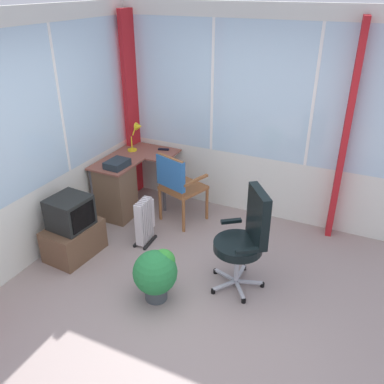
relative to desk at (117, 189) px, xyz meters
name	(u,v)px	position (x,y,z in m)	size (l,w,h in m)	color
ground	(187,309)	(-1.21, -1.62, -0.44)	(5.14, 4.81, 0.06)	gray
north_window_panel	(16,150)	(-1.21, 0.32, 0.92)	(4.14, 0.07, 2.67)	silver
east_window_panel	(259,119)	(0.89, -1.62, 0.92)	(0.07, 3.81, 2.67)	silver
curtain_corner	(132,108)	(0.76, 0.19, 0.88)	(0.27, 0.07, 2.57)	#B41C23
curtain_east_far	(345,136)	(0.81, -2.67, 0.88)	(0.27, 0.07, 2.57)	#B41C23
desk	(117,189)	(0.00, 0.00, 0.00)	(1.12, 0.81, 0.76)	brown
desk_lamp	(137,132)	(0.58, 0.01, 0.61)	(0.22, 0.19, 0.39)	yellow
tv_remote	(164,149)	(0.71, -0.33, 0.36)	(0.04, 0.15, 0.02)	black
paper_tray	(117,164)	(-0.06, -0.08, 0.40)	(0.30, 0.23, 0.09)	#202B32
wooden_armchair	(176,181)	(0.16, -0.81, 0.21)	(0.61, 0.61, 0.97)	brown
office_chair	(247,234)	(-0.64, -2.01, 0.22)	(0.61, 0.60, 1.10)	#B7B7BF
tv_on_stand	(73,230)	(-0.97, -0.05, -0.08)	(0.67, 0.49, 0.75)	brown
space_heater	(145,221)	(-0.39, -0.66, -0.11)	(0.35, 0.18, 0.58)	silver
potted_plant	(156,272)	(-1.22, -1.29, -0.09)	(0.44, 0.44, 0.55)	#40474B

